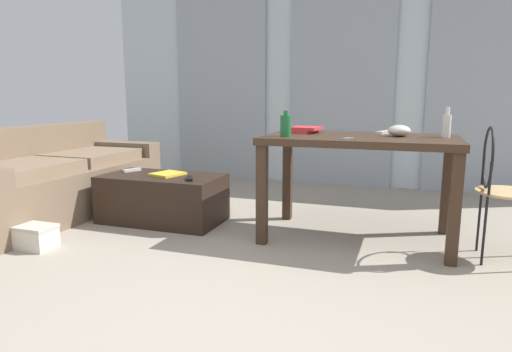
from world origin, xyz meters
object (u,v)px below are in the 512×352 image
couch (53,180)px  coffee_table (163,198)px  book_stack (305,130)px  magazine (168,174)px  bottle_near (447,125)px  craft_table (359,151)px  scissors (345,138)px  shoebox (33,236)px  bowl (399,131)px  tv_remote_on_table (384,132)px  bottle_far (286,126)px  wire_chair (499,179)px  tv_remote_primary (190,179)px  tv_remote_secondary (132,170)px

couch → coffee_table: size_ratio=2.05×
book_stack → magazine: size_ratio=1.10×
bottle_near → magazine: bottle_near is taller
craft_table → scissors: (-0.07, -0.23, 0.11)m
coffee_table → shoebox: bearing=-119.7°
coffee_table → magazine: (0.04, 0.02, 0.21)m
book_stack → scissors: book_stack is taller
bowl → tv_remote_on_table: (-0.11, 0.21, -0.03)m
bottle_far → coffee_table: bearing=171.8°
wire_chair → bowl: size_ratio=5.53×
bowl → wire_chair: bearing=-18.4°
bottle_far → book_stack: bottle_far is taller
book_stack → tv_remote_primary: book_stack is taller
tv_remote_primary → book_stack: bearing=-7.2°
tv_remote_primary → bottle_near: bearing=-19.7°
coffee_table → tv_remote_secondary: tv_remote_secondary is taller
tv_remote_on_table → bottle_far: bearing=-118.4°
shoebox → bottle_far: bearing=24.3°
shoebox → couch: bearing=125.2°
craft_table → bowl: (0.26, 0.06, 0.14)m
bottle_far → book_stack: size_ratio=0.68×
magazine → shoebox: bearing=-104.2°
book_stack → tv_remote_secondary: bearing=-175.2°
bottle_far → shoebox: 1.91m
wire_chair → couch: bearing=-180.0°
scissors → tv_remote_primary: bearing=177.0°
tv_remote_primary → shoebox: tv_remote_primary is taller
tv_remote_secondary → magazine: (0.39, -0.06, -0.00)m
wire_chair → book_stack: wire_chair is taller
wire_chair → tv_remote_primary: size_ratio=5.29×
bottle_far → wire_chair: bearing=3.4°
coffee_table → magazine: bearing=29.7°
tv_remote_on_table → tv_remote_primary: 1.53m
craft_table → tv_remote_secondary: size_ratio=8.31×
book_stack → shoebox: size_ratio=0.88×
scissors → tv_remote_primary: size_ratio=0.66×
tv_remote_primary → magazine: 0.30m
tv_remote_on_table → tv_remote_secondary: (-2.08, -0.25, -0.37)m
bottle_near → tv_remote_on_table: bearing=156.6°
tv_remote_secondary → bottle_far: bearing=17.1°
coffee_table → shoebox: coffee_table is taller
tv_remote_primary → tv_remote_secondary: (-0.66, 0.19, 0.00)m
tv_remote_primary → shoebox: size_ratio=0.54×
bowl → tv_remote_primary: (-1.54, -0.23, -0.40)m
coffee_table → bottle_near: (2.15, 0.15, 0.65)m
coffee_table → book_stack: 1.31m
bottle_near → tv_remote_primary: size_ratio=1.29×
book_stack → bottle_far: bearing=-98.7°
bottle_far → shoebox: bottle_far is taller
bowl → tv_remote_primary: bowl is taller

